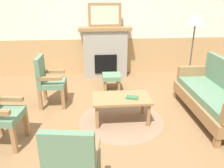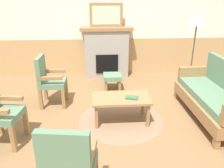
# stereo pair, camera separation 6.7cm
# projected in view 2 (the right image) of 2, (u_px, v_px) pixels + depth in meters

# --- Properties ---
(ground_plane) EXTENTS (14.00, 14.00, 0.00)m
(ground_plane) POSITION_uv_depth(u_px,v_px,m) (113.00, 121.00, 3.95)
(ground_plane) COLOR olive
(wall_back) EXTENTS (7.20, 0.14, 2.70)m
(wall_back) POSITION_uv_depth(u_px,v_px,m) (106.00, 24.00, 5.88)
(wall_back) COLOR silver
(wall_back) RESTS_ON ground_plane
(fireplace) EXTENTS (1.30, 0.44, 1.28)m
(fireplace) POSITION_uv_depth(u_px,v_px,m) (107.00, 52.00, 5.89)
(fireplace) COLOR gray
(fireplace) RESTS_ON ground_plane
(framed_picture) EXTENTS (0.80, 0.04, 0.56)m
(framed_picture) POSITION_uv_depth(u_px,v_px,m) (106.00, 15.00, 5.56)
(framed_picture) COLOR olive
(framed_picture) RESTS_ON fireplace
(couch) EXTENTS (0.70, 1.80, 0.98)m
(couch) POSITION_uv_depth(u_px,v_px,m) (215.00, 97.00, 3.92)
(couch) COLOR olive
(couch) RESTS_ON ground_plane
(coffee_table) EXTENTS (0.96, 0.56, 0.44)m
(coffee_table) POSITION_uv_depth(u_px,v_px,m) (121.00, 100.00, 3.84)
(coffee_table) COLOR olive
(coffee_table) RESTS_ON ground_plane
(round_rug) EXTENTS (1.46, 1.46, 0.01)m
(round_rug) POSITION_uv_depth(u_px,v_px,m) (121.00, 120.00, 3.98)
(round_rug) COLOR #896B51
(round_rug) RESTS_ON ground_plane
(book_on_table) EXTENTS (0.23, 0.18, 0.03)m
(book_on_table) POSITION_uv_depth(u_px,v_px,m) (132.00, 98.00, 3.77)
(book_on_table) COLOR #33663D
(book_on_table) RESTS_ON coffee_table
(footstool) EXTENTS (0.40, 0.40, 0.36)m
(footstool) POSITION_uv_depth(u_px,v_px,m) (112.00, 78.00, 5.16)
(footstool) COLOR olive
(footstool) RESTS_ON ground_plane
(armchair_near_fireplace) EXTENTS (0.49, 0.49, 0.98)m
(armchair_near_fireplace) POSITION_uv_depth(u_px,v_px,m) (49.00, 79.00, 4.37)
(armchair_near_fireplace) COLOR olive
(armchair_near_fireplace) RESTS_ON ground_plane
(armchair_front_left) EXTENTS (0.54, 0.54, 0.98)m
(armchair_front_left) POSITION_uv_depth(u_px,v_px,m) (69.00, 164.00, 2.18)
(armchair_front_left) COLOR olive
(armchair_front_left) RESTS_ON ground_plane
(floor_lamp_by_couch) EXTENTS (0.36, 0.36, 1.68)m
(floor_lamp_by_couch) POSITION_uv_depth(u_px,v_px,m) (197.00, 24.00, 4.82)
(floor_lamp_by_couch) COLOR #332D28
(floor_lamp_by_couch) RESTS_ON ground_plane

